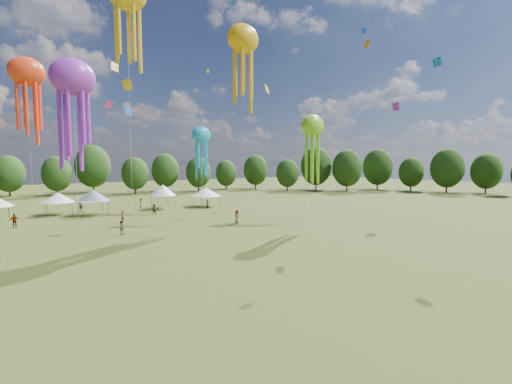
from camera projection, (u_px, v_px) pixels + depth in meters
ground at (426, 320)px, 19.43m from camera, size 300.00×300.00×0.00m
spectator_near at (121, 228)px, 42.33m from camera, size 0.82×0.65×1.65m
spectators_far at (141, 210)px, 57.93m from camera, size 30.89×26.88×1.87m
festival_tents at (113, 195)px, 61.36m from camera, size 38.75×10.01×4.46m
show_kites at (175, 69)px, 47.31m from camera, size 34.38×22.91×30.35m
small_kites at (135, 5)px, 49.93m from camera, size 68.66×56.32×42.96m
treeline at (88, 173)px, 66.62m from camera, size 201.57×95.24×13.43m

